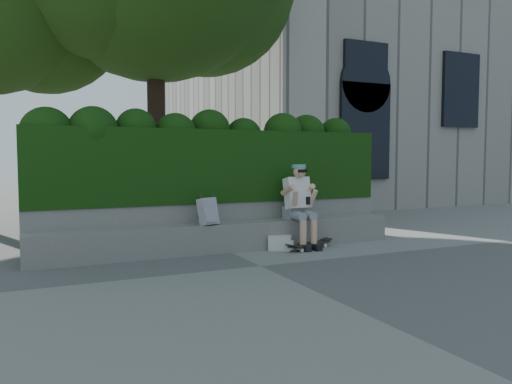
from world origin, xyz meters
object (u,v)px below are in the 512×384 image
skateboard (309,244)px  backpack_plaid (208,212)px  person (299,202)px  backpack_ground (280,243)px

skateboard → backpack_plaid: 1.77m
skateboard → backpack_plaid: (-1.63, 0.33, 0.58)m
skateboard → backpack_plaid: bearing=148.2°
backpack_plaid → person: bearing=-25.4°
person → backpack_plaid: person is taller
backpack_plaid → backpack_ground: 1.30m
backpack_plaid → skateboard: bearing=-33.9°
person → backpack_ground: (-0.41, -0.11, -0.64)m
backpack_ground → backpack_plaid: bearing=-155.7°
backpack_plaid → backpack_ground: (1.16, -0.19, -0.54)m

